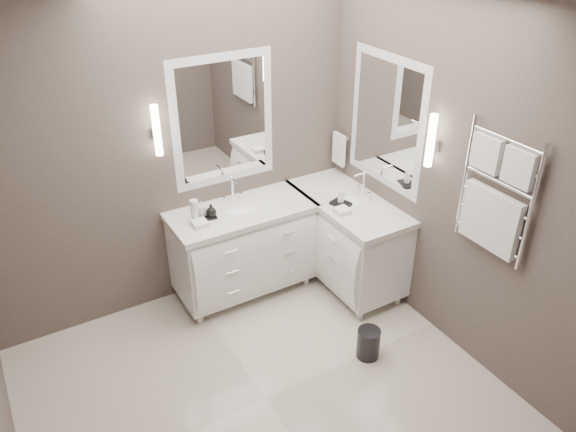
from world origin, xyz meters
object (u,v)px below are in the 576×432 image
vanity_back (243,245)px  vanity_right (346,235)px  towel_ladder (495,200)px  waste_bin (368,343)px

vanity_back → vanity_right: same height
vanity_back → vanity_right: 0.93m
towel_ladder → vanity_back: bearing=124.1°
vanity_right → towel_ladder: (0.23, -1.30, 0.91)m
towel_ladder → waste_bin: size_ratio=3.56×
waste_bin → towel_ladder: bearing=-30.1°
towel_ladder → waste_bin: 1.47m
towel_ladder → waste_bin: bearing=149.9°
vanity_back → waste_bin: 1.37m
vanity_right → towel_ladder: towel_ladder is taller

